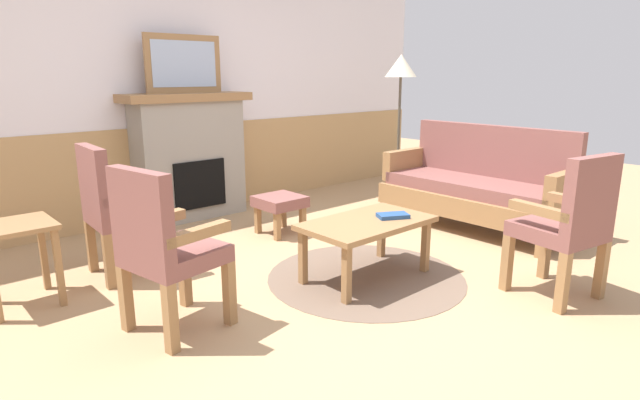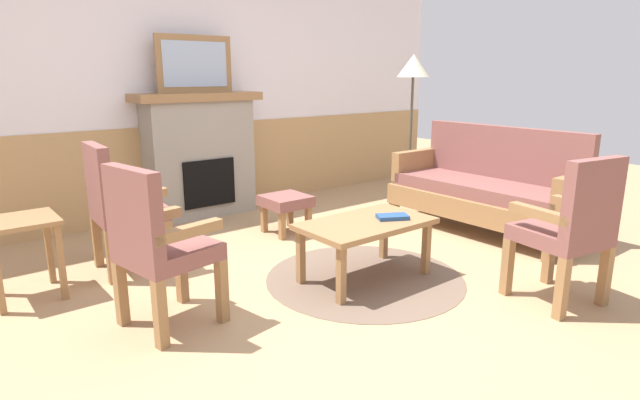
{
  "view_description": "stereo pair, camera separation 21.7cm",
  "coord_description": "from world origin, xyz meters",
  "px_view_note": "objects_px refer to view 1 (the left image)",
  "views": [
    {
      "loc": [
        -2.49,
        -2.41,
        1.47
      ],
      "look_at": [
        0.0,
        0.35,
        0.55
      ],
      "focal_mm": 28.79,
      "sensor_mm": 36.0,
      "label": 1
    },
    {
      "loc": [
        -2.32,
        -2.55,
        1.47
      ],
      "look_at": [
        0.0,
        0.35,
        0.55
      ],
      "focal_mm": 28.79,
      "sensor_mm": 36.0,
      "label": 2
    }
  ],
  "objects_px": {
    "book_on_table": "(393,216)",
    "armchair_front_left": "(569,221)",
    "side_table": "(17,241)",
    "footstool": "(280,204)",
    "couch": "(477,188)",
    "coffee_table": "(367,227)",
    "armchair_near_fireplace": "(164,244)",
    "framed_picture": "(184,64)",
    "armchair_by_window_left": "(115,205)",
    "floor_lamp_by_couch": "(401,75)",
    "fireplace": "(190,156)"
  },
  "relations": [
    {
      "from": "coffee_table",
      "to": "armchair_near_fireplace",
      "type": "height_order",
      "value": "armchair_near_fireplace"
    },
    {
      "from": "armchair_near_fireplace",
      "to": "book_on_table",
      "type": "bearing_deg",
      "value": -9.96
    },
    {
      "from": "book_on_table",
      "to": "side_table",
      "type": "bearing_deg",
      "value": 150.13
    },
    {
      "from": "side_table",
      "to": "book_on_table",
      "type": "bearing_deg",
      "value": -29.87
    },
    {
      "from": "book_on_table",
      "to": "armchair_front_left",
      "type": "height_order",
      "value": "armchair_front_left"
    },
    {
      "from": "framed_picture",
      "to": "floor_lamp_by_couch",
      "type": "xyz_separation_m",
      "value": [
        2.2,
        -0.93,
        -0.11
      ]
    },
    {
      "from": "fireplace",
      "to": "couch",
      "type": "relative_size",
      "value": 0.72
    },
    {
      "from": "book_on_table",
      "to": "armchair_near_fireplace",
      "type": "xyz_separation_m",
      "value": [
        -1.64,
        0.29,
        0.08
      ]
    },
    {
      "from": "armchair_near_fireplace",
      "to": "armchair_by_window_left",
      "type": "xyz_separation_m",
      "value": [
        0.12,
        1.06,
        0.0
      ]
    },
    {
      "from": "armchair_by_window_left",
      "to": "floor_lamp_by_couch",
      "type": "distance_m",
      "value": 3.5
    },
    {
      "from": "fireplace",
      "to": "couch",
      "type": "xyz_separation_m",
      "value": [
        1.87,
        -2.18,
        -0.26
      ]
    },
    {
      "from": "framed_picture",
      "to": "armchair_front_left",
      "type": "xyz_separation_m",
      "value": [
        0.86,
        -3.46,
        -1.02
      ]
    },
    {
      "from": "armchair_by_window_left",
      "to": "floor_lamp_by_couch",
      "type": "bearing_deg",
      "value": 2.61
    },
    {
      "from": "fireplace",
      "to": "framed_picture",
      "type": "distance_m",
      "value": 0.91
    },
    {
      "from": "fireplace",
      "to": "side_table",
      "type": "xyz_separation_m",
      "value": [
        -1.85,
        -1.17,
        -0.22
      ]
    },
    {
      "from": "armchair_front_left",
      "to": "armchair_by_window_left",
      "type": "bearing_deg",
      "value": 130.66
    },
    {
      "from": "framed_picture",
      "to": "footstool",
      "type": "xyz_separation_m",
      "value": [
        0.34,
        -1.07,
        -1.28
      ]
    },
    {
      "from": "footstool",
      "to": "armchair_near_fireplace",
      "type": "xyz_separation_m",
      "value": [
        -1.64,
        -1.07,
        0.25
      ]
    },
    {
      "from": "footstool",
      "to": "floor_lamp_by_couch",
      "type": "distance_m",
      "value": 2.2
    },
    {
      "from": "book_on_table",
      "to": "floor_lamp_by_couch",
      "type": "height_order",
      "value": "floor_lamp_by_couch"
    },
    {
      "from": "armchair_near_fireplace",
      "to": "side_table",
      "type": "distance_m",
      "value": 1.11
    },
    {
      "from": "couch",
      "to": "coffee_table",
      "type": "xyz_separation_m",
      "value": [
        -1.73,
        -0.16,
        -0.01
      ]
    },
    {
      "from": "armchair_near_fireplace",
      "to": "side_table",
      "type": "bearing_deg",
      "value": 119.23
    },
    {
      "from": "side_table",
      "to": "floor_lamp_by_couch",
      "type": "distance_m",
      "value": 4.18
    },
    {
      "from": "coffee_table",
      "to": "floor_lamp_by_couch",
      "type": "distance_m",
      "value": 2.71
    },
    {
      "from": "framed_picture",
      "to": "armchair_by_window_left",
      "type": "relative_size",
      "value": 0.82
    },
    {
      "from": "fireplace",
      "to": "coffee_table",
      "type": "xyz_separation_m",
      "value": [
        0.14,
        -2.34,
        -0.27
      ]
    },
    {
      "from": "side_table",
      "to": "footstool",
      "type": "bearing_deg",
      "value": 2.82
    },
    {
      "from": "armchair_by_window_left",
      "to": "side_table",
      "type": "height_order",
      "value": "armchair_by_window_left"
    },
    {
      "from": "fireplace",
      "to": "armchair_near_fireplace",
      "type": "relative_size",
      "value": 1.33
    },
    {
      "from": "couch",
      "to": "floor_lamp_by_couch",
      "type": "bearing_deg",
      "value": 75.43
    },
    {
      "from": "fireplace",
      "to": "armchair_near_fireplace",
      "type": "xyz_separation_m",
      "value": [
        -1.31,
        -2.14,
        -0.11
      ]
    },
    {
      "from": "book_on_table",
      "to": "side_table",
      "type": "relative_size",
      "value": 0.4
    },
    {
      "from": "framed_picture",
      "to": "book_on_table",
      "type": "height_order",
      "value": "framed_picture"
    },
    {
      "from": "framed_picture",
      "to": "armchair_by_window_left",
      "type": "bearing_deg",
      "value": -137.58
    },
    {
      "from": "couch",
      "to": "book_on_table",
      "type": "relative_size",
      "value": 8.09
    },
    {
      "from": "couch",
      "to": "coffee_table",
      "type": "distance_m",
      "value": 1.73
    },
    {
      "from": "book_on_table",
      "to": "footstool",
      "type": "xyz_separation_m",
      "value": [
        0.0,
        1.36,
        -0.17
      ]
    },
    {
      "from": "couch",
      "to": "armchair_near_fireplace",
      "type": "relative_size",
      "value": 1.84
    },
    {
      "from": "book_on_table",
      "to": "armchair_by_window_left",
      "type": "height_order",
      "value": "armchair_by_window_left"
    },
    {
      "from": "framed_picture",
      "to": "coffee_table",
      "type": "height_order",
      "value": "framed_picture"
    },
    {
      "from": "coffee_table",
      "to": "framed_picture",
      "type": "bearing_deg",
      "value": 93.51
    },
    {
      "from": "armchair_front_left",
      "to": "side_table",
      "type": "height_order",
      "value": "armchair_front_left"
    },
    {
      "from": "footstool",
      "to": "side_table",
      "type": "relative_size",
      "value": 0.73
    },
    {
      "from": "floor_lamp_by_couch",
      "to": "footstool",
      "type": "bearing_deg",
      "value": -175.78
    },
    {
      "from": "couch",
      "to": "armchair_front_left",
      "type": "bearing_deg",
      "value": -128.21
    },
    {
      "from": "armchair_near_fireplace",
      "to": "armchair_front_left",
      "type": "relative_size",
      "value": 1.0
    },
    {
      "from": "book_on_table",
      "to": "armchair_front_left",
      "type": "bearing_deg",
      "value": -63.03
    },
    {
      "from": "couch",
      "to": "side_table",
      "type": "xyz_separation_m",
      "value": [
        -3.72,
        1.01,
        0.04
      ]
    },
    {
      "from": "fireplace",
      "to": "armchair_near_fireplace",
      "type": "distance_m",
      "value": 2.51
    }
  ]
}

